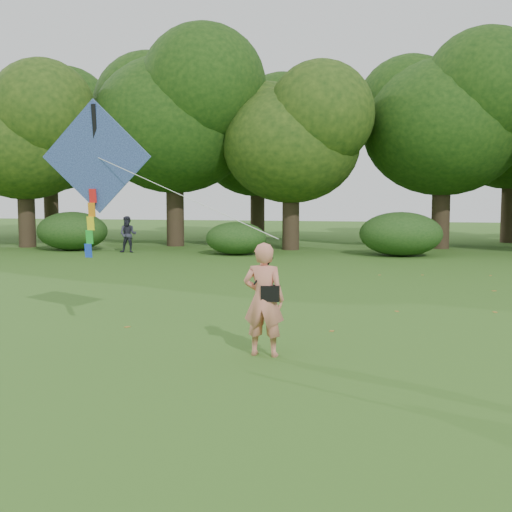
# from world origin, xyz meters

# --- Properties ---
(ground) EXTENTS (100.00, 100.00, 0.00)m
(ground) POSITION_xyz_m (0.00, 0.00, 0.00)
(ground) COLOR #265114
(ground) RESTS_ON ground
(man_kite_flyer) EXTENTS (0.72, 0.50, 1.89)m
(man_kite_flyer) POSITION_xyz_m (0.19, 0.35, 0.95)
(man_kite_flyer) COLOR #DB7E67
(man_kite_flyer) RESTS_ON ground
(bystander_left) EXTENTS (0.87, 0.71, 1.64)m
(bystander_left) POSITION_xyz_m (-8.96, 17.11, 0.82)
(bystander_left) COLOR #2B2C3A
(bystander_left) RESTS_ON ground
(crossbody_bag) EXTENTS (0.43, 0.20, 0.73)m
(crossbody_bag) POSITION_xyz_m (0.30, 0.32, 1.07)
(crossbody_bag) COLOR black
(crossbody_bag) RESTS_ON ground
(flying_kite) EXTENTS (4.66, 1.25, 2.95)m
(flying_kite) POSITION_xyz_m (-3.16, 1.33, 3.32)
(flying_kite) COLOR #2653A5
(flying_kite) RESTS_ON ground
(tree_line) EXTENTS (54.70, 15.30, 9.48)m
(tree_line) POSITION_xyz_m (1.67, 22.88, 5.60)
(tree_line) COLOR #3A2D1E
(tree_line) RESTS_ON ground
(shrub_band) EXTENTS (39.15, 3.22, 1.88)m
(shrub_band) POSITION_xyz_m (-0.72, 17.60, 0.86)
(shrub_band) COLOR #264919
(shrub_band) RESTS_ON ground
(fallen_leaves) EXTENTS (8.69, 9.88, 0.01)m
(fallen_leaves) POSITION_xyz_m (2.61, 6.60, 0.01)
(fallen_leaves) COLOR olive
(fallen_leaves) RESTS_ON ground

